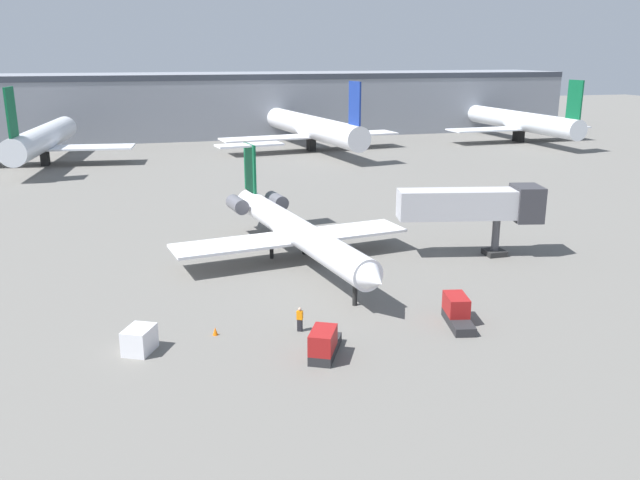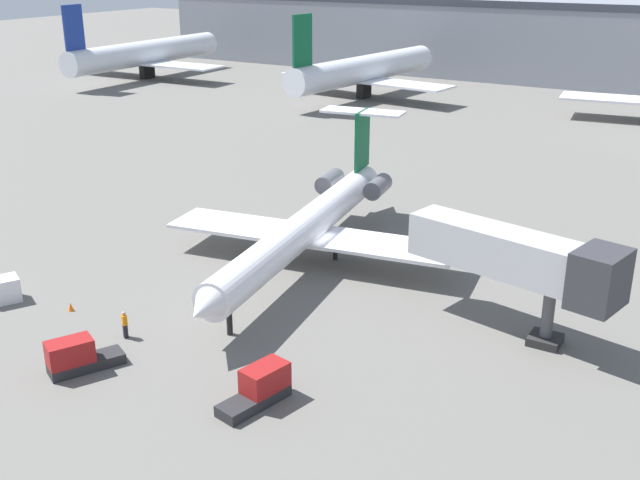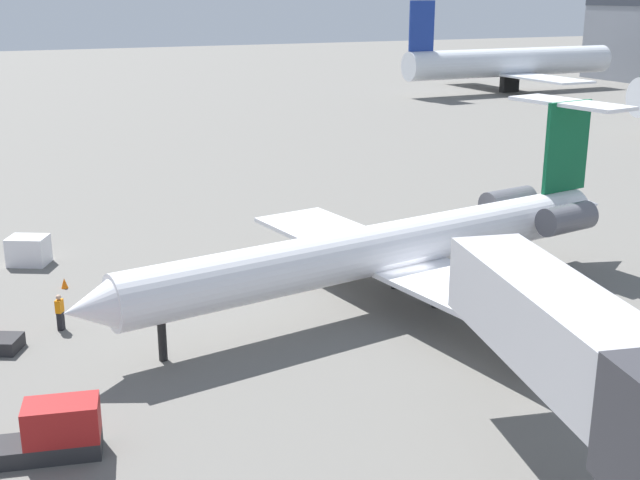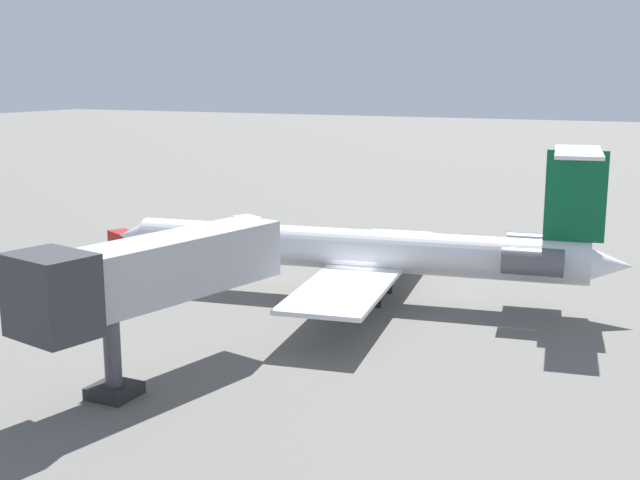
{
  "view_description": "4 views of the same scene",
  "coord_description": "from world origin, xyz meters",
  "px_view_note": "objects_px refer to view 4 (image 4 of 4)",
  "views": [
    {
      "loc": [
        -12.98,
        -54.92,
        18.01
      ],
      "look_at": [
        1.15,
        -3.37,
        2.71
      ],
      "focal_mm": 36.74,
      "sensor_mm": 36.0,
      "label": 1
    },
    {
      "loc": [
        26.87,
        -43.82,
        21.28
      ],
      "look_at": [
        1.0,
        -0.67,
        2.27
      ],
      "focal_mm": 42.83,
      "sensor_mm": 36.0,
      "label": 2
    },
    {
      "loc": [
        32.43,
        -18.51,
        14.64
      ],
      "look_at": [
        -2.65,
        -2.94,
        2.97
      ],
      "focal_mm": 45.77,
      "sensor_mm": 36.0,
      "label": 3
    },
    {
      "loc": [
        42.77,
        17.82,
        13.04
      ],
      "look_at": [
        -0.45,
        -2.76,
        3.28
      ],
      "focal_mm": 45.78,
      "sensor_mm": 36.0,
      "label": 4
    }
  ],
  "objects_px": {
    "regional_jet": "(370,249)",
    "baggage_tug_trailing": "(126,247)",
    "ground_crew_marshaller": "(177,250)",
    "traffic_cone_near": "(230,245)",
    "jet_bridge": "(141,276)",
    "cargo_container_uld": "(247,226)",
    "baggage_tug_lead": "(50,283)"
  },
  "relations": [
    {
      "from": "regional_jet",
      "to": "baggage_tug_trailing",
      "type": "xyz_separation_m",
      "value": [
        -2.54,
        -19.94,
        -2.17
      ]
    },
    {
      "from": "baggage_tug_trailing",
      "to": "regional_jet",
      "type": "bearing_deg",
      "value": 82.75
    },
    {
      "from": "ground_crew_marshaller",
      "to": "traffic_cone_near",
      "type": "height_order",
      "value": "ground_crew_marshaller"
    },
    {
      "from": "jet_bridge",
      "to": "cargo_container_uld",
      "type": "distance_m",
      "value": 32.99
    },
    {
      "from": "regional_jet",
      "to": "baggage_tug_trailing",
      "type": "height_order",
      "value": "regional_jet"
    },
    {
      "from": "baggage_tug_lead",
      "to": "traffic_cone_near",
      "type": "bearing_deg",
      "value": 171.6
    },
    {
      "from": "regional_jet",
      "to": "jet_bridge",
      "type": "relative_size",
      "value": 2.33
    },
    {
      "from": "regional_jet",
      "to": "ground_crew_marshaller",
      "type": "relative_size",
      "value": 18.26
    },
    {
      "from": "jet_bridge",
      "to": "ground_crew_marshaller",
      "type": "distance_m",
      "value": 23.61
    },
    {
      "from": "baggage_tug_trailing",
      "to": "traffic_cone_near",
      "type": "distance_m",
      "value": 7.88
    },
    {
      "from": "ground_crew_marshaller",
      "to": "jet_bridge",
      "type": "bearing_deg",
      "value": 31.88
    },
    {
      "from": "cargo_container_uld",
      "to": "traffic_cone_near",
      "type": "xyz_separation_m",
      "value": [
        4.83,
        1.29,
        -0.53
      ]
    },
    {
      "from": "regional_jet",
      "to": "baggage_tug_lead",
      "type": "height_order",
      "value": "regional_jet"
    },
    {
      "from": "baggage_tug_trailing",
      "to": "baggage_tug_lead",
      "type": "bearing_deg",
      "value": 13.93
    },
    {
      "from": "ground_crew_marshaller",
      "to": "baggage_tug_trailing",
      "type": "xyz_separation_m",
      "value": [
        0.53,
        -4.11,
        -0.02
      ]
    },
    {
      "from": "regional_jet",
      "to": "traffic_cone_near",
      "type": "height_order",
      "value": "regional_jet"
    },
    {
      "from": "regional_jet",
      "to": "jet_bridge",
      "type": "height_order",
      "value": "regional_jet"
    },
    {
      "from": "jet_bridge",
      "to": "baggage_tug_trailing",
      "type": "relative_size",
      "value": 3.15
    },
    {
      "from": "regional_jet",
      "to": "jet_bridge",
      "type": "xyz_separation_m",
      "value": [
        16.71,
        -3.54,
        1.77
      ]
    },
    {
      "from": "baggage_tug_lead",
      "to": "regional_jet",
      "type": "bearing_deg",
      "value": 113.93
    },
    {
      "from": "baggage_tug_lead",
      "to": "cargo_container_uld",
      "type": "relative_size",
      "value": 1.63
    },
    {
      "from": "traffic_cone_near",
      "to": "baggage_tug_trailing",
      "type": "bearing_deg",
      "value": -39.13
    },
    {
      "from": "jet_bridge",
      "to": "traffic_cone_near",
      "type": "relative_size",
      "value": 24.09
    },
    {
      "from": "jet_bridge",
      "to": "baggage_tug_trailing",
      "type": "height_order",
      "value": "jet_bridge"
    },
    {
      "from": "baggage_tug_lead",
      "to": "traffic_cone_near",
      "type": "height_order",
      "value": "baggage_tug_lead"
    },
    {
      "from": "jet_bridge",
      "to": "cargo_container_uld",
      "type": "relative_size",
      "value": 5.15
    },
    {
      "from": "baggage_tug_trailing",
      "to": "traffic_cone_near",
      "type": "height_order",
      "value": "baggage_tug_trailing"
    },
    {
      "from": "regional_jet",
      "to": "traffic_cone_near",
      "type": "distance_m",
      "value": 17.51
    },
    {
      "from": "regional_jet",
      "to": "traffic_cone_near",
      "type": "xyz_separation_m",
      "value": [
        -8.63,
        -14.99,
        -2.74
      ]
    },
    {
      "from": "cargo_container_uld",
      "to": "baggage_tug_trailing",
      "type": "bearing_deg",
      "value": -18.58
    },
    {
      "from": "jet_bridge",
      "to": "baggage_tug_lead",
      "type": "distance_m",
      "value": 16.98
    },
    {
      "from": "baggage_tug_trailing",
      "to": "cargo_container_uld",
      "type": "height_order",
      "value": "baggage_tug_trailing"
    }
  ]
}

